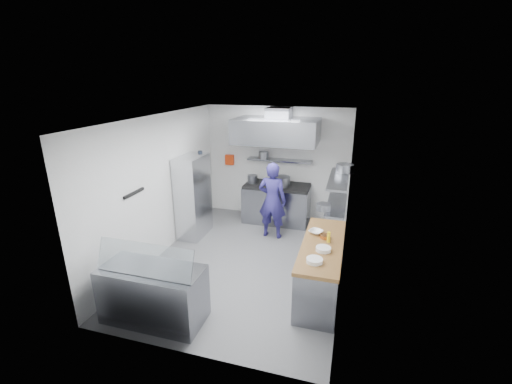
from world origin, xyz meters
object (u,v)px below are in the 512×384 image
(wire_rack, at_px, (193,196))
(chef, at_px, (272,200))
(gas_range, at_px, (277,204))
(display_case, at_px, (154,294))

(wire_rack, bearing_deg, chef, 12.99)
(gas_range, bearing_deg, display_case, -102.67)
(gas_range, distance_m, wire_rack, 2.12)
(wire_rack, relative_size, display_case, 1.23)
(gas_range, relative_size, display_case, 1.07)
(gas_range, distance_m, display_case, 4.20)
(chef, bearing_deg, display_case, 75.44)
(chef, distance_m, wire_rack, 1.77)
(gas_range, height_order, wire_rack, wire_rack)
(wire_rack, distance_m, display_case, 2.96)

